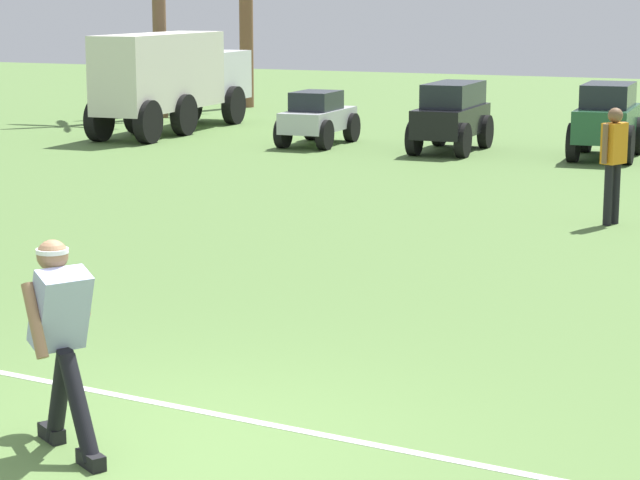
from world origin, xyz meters
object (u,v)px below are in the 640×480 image
object	(u,v)px
parked_car_slot_c	(607,119)
box_truck	(172,77)
frisbee_in_flight	(60,318)
frisbee_thrower	(62,335)
teammate_near_sideline	(614,155)
parked_car_slot_a	(318,117)
parked_car_slot_b	(452,115)

from	to	relation	value
parked_car_slot_c	box_truck	bearing A→B (deg)	176.12
frisbee_in_flight	box_truck	world-z (taller)	box_truck
frisbee_thrower	teammate_near_sideline	world-z (taller)	teammate_near_sideline
teammate_near_sideline	box_truck	distance (m)	13.63
frisbee_thrower	box_truck	bearing A→B (deg)	118.70
parked_car_slot_a	parked_car_slot_c	bearing A→B (deg)	2.91
frisbee_in_flight	box_truck	xyz separation A→B (m)	(-9.33, 17.19, 0.45)
frisbee_thrower	frisbee_in_flight	size ratio (longest dim) A/B	4.42
frisbee_in_flight	box_truck	size ratio (longest dim) A/B	0.05
parked_car_slot_b	box_truck	size ratio (longest dim) A/B	0.41
frisbee_in_flight	parked_car_slot_a	bearing A→B (deg)	108.17
frisbee_in_flight	parked_car_slot_a	world-z (taller)	parked_car_slot_a
teammate_near_sideline	parked_car_slot_c	bearing A→B (deg)	101.99
frisbee_in_flight	teammate_near_sideline	distance (m)	9.78
teammate_near_sideline	parked_car_slot_a	xyz separation A→B (m)	(-7.30, 6.65, -0.38)
parked_car_slot_a	parked_car_slot_c	world-z (taller)	parked_car_slot_c
teammate_near_sideline	parked_car_slot_c	distance (m)	7.11
frisbee_thrower	box_truck	xyz separation A→B (m)	(-9.64, 17.60, 0.43)
parked_car_slot_b	box_truck	bearing A→B (deg)	172.83
parked_car_slot_b	teammate_near_sideline	bearing A→B (deg)	-56.55
parked_car_slot_b	box_truck	xyz separation A→B (m)	(-6.84, 0.86, 0.51)
frisbee_thrower	teammate_near_sideline	bearing A→B (deg)	80.54
parked_car_slot_b	box_truck	distance (m)	6.91
parked_car_slot_a	parked_car_slot_b	world-z (taller)	parked_car_slot_b
teammate_near_sideline	parked_car_slot_c	size ratio (longest dim) A/B	0.65
teammate_near_sideline	frisbee_thrower	bearing A→B (deg)	-99.46
teammate_near_sideline	parked_car_slot_b	bearing A→B (deg)	123.45
parked_car_slot_a	box_truck	bearing A→B (deg)	166.49
parked_car_slot_a	parked_car_slot_b	distance (m)	2.84
parked_car_slot_c	box_truck	world-z (taller)	box_truck
parked_car_slot_a	frisbee_thrower	bearing A→B (deg)	-71.29
frisbee_in_flight	box_truck	bearing A→B (deg)	118.49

